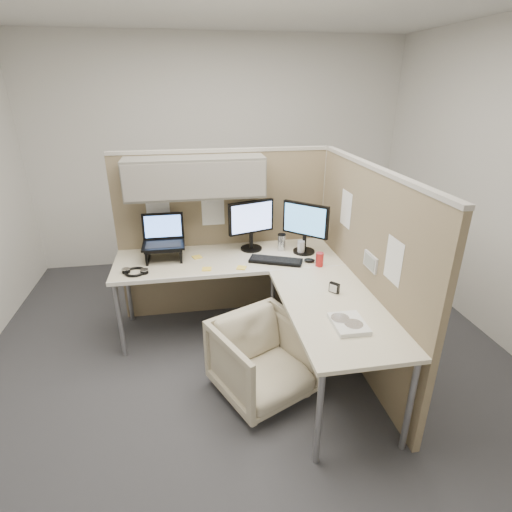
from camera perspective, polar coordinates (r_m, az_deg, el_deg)
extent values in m
plane|color=#333338|center=(3.51, -0.94, -14.59)|extent=(4.50, 4.50, 0.00)
cube|color=#887659|center=(3.89, -4.55, 2.87)|extent=(2.00, 0.05, 1.60)
cube|color=#A8A399|center=(3.69, -4.96, 14.80)|extent=(2.00, 0.06, 0.03)
cube|color=slate|center=(3.56, -8.70, 11.13)|extent=(1.20, 0.34, 0.34)
cube|color=gray|center=(3.39, -8.60, 10.52)|extent=(1.18, 0.01, 0.30)
plane|color=white|center=(3.76, -13.89, 7.10)|extent=(0.26, 0.00, 0.26)
plane|color=white|center=(3.77, -6.16, 6.61)|extent=(0.26, 0.00, 0.26)
cube|color=#887659|center=(3.25, 15.16, -2.27)|extent=(0.05, 2.00, 1.60)
cube|color=#A8A399|center=(3.00, 16.81, 11.93)|extent=(0.06, 2.00, 0.03)
cube|color=#A8A399|center=(4.10, 9.52, 3.68)|extent=(0.06, 0.06, 1.60)
cube|color=silver|center=(3.05, 16.12, -0.79)|extent=(0.02, 0.20, 0.12)
cube|color=gray|center=(3.04, 15.89, -0.81)|extent=(0.00, 0.16, 0.09)
plane|color=white|center=(3.44, 12.74, 6.57)|extent=(0.00, 0.26, 0.26)
plane|color=white|center=(2.75, 19.06, -0.64)|extent=(0.00, 0.26, 0.26)
cube|color=beige|center=(3.59, -3.93, -0.40)|extent=(2.00, 0.68, 0.03)
cube|color=beige|center=(2.87, 11.17, -7.37)|extent=(0.68, 1.30, 0.03)
cube|color=white|center=(3.29, -3.29, -2.74)|extent=(2.00, 0.02, 0.03)
cylinder|color=gray|center=(3.55, -18.85, -8.71)|extent=(0.04, 0.04, 0.70)
cylinder|color=gray|center=(4.05, -17.78, -4.40)|extent=(0.04, 0.04, 0.70)
cylinder|color=gray|center=(2.56, 8.97, -21.93)|extent=(0.04, 0.04, 0.70)
cylinder|color=gray|center=(2.77, 21.11, -19.34)|extent=(0.04, 0.04, 0.70)
cylinder|color=gray|center=(3.56, 2.40, -7.25)|extent=(0.04, 0.04, 0.70)
imported|color=beige|center=(3.02, 0.99, -14.08)|extent=(0.82, 0.80, 0.65)
cylinder|color=black|center=(3.75, -0.68, 1.09)|extent=(0.20, 0.20, 0.02)
cylinder|color=black|center=(3.72, -0.69, 2.28)|extent=(0.04, 0.04, 0.15)
cube|color=black|center=(3.64, -0.70, 5.58)|extent=(0.43, 0.16, 0.30)
cube|color=#8EA8F6|center=(3.63, -0.56, 5.49)|extent=(0.38, 0.12, 0.26)
cylinder|color=black|center=(3.71, 6.85, 0.68)|extent=(0.20, 0.20, 0.02)
cylinder|color=black|center=(3.68, 6.91, 1.87)|extent=(0.04, 0.04, 0.15)
cube|color=black|center=(3.61, 7.08, 5.20)|extent=(0.34, 0.33, 0.30)
cube|color=#59ADF3|center=(3.59, 6.93, 5.12)|extent=(0.29, 0.28, 0.26)
cube|color=black|center=(3.58, -13.04, 1.28)|extent=(0.32, 0.26, 0.02)
cube|color=black|center=(3.61, -15.24, 0.30)|extent=(0.02, 0.23, 0.13)
cube|color=black|center=(3.59, -10.67, 0.61)|extent=(0.02, 0.23, 0.13)
cube|color=black|center=(3.57, -13.07, 1.54)|extent=(0.36, 0.26, 0.02)
cube|color=black|center=(3.67, -13.15, 4.22)|extent=(0.36, 0.06, 0.23)
cube|color=#598CF2|center=(3.67, -13.15, 4.15)|extent=(0.32, 0.04, 0.19)
cube|color=black|center=(3.48, 2.83, -0.67)|extent=(0.48, 0.32, 0.02)
ellipsoid|color=black|center=(3.51, 7.63, -0.61)|extent=(0.11, 0.09, 0.03)
cylinder|color=silver|center=(3.72, 3.67, 1.93)|extent=(0.07, 0.07, 0.15)
cylinder|color=black|center=(3.69, 3.70, 3.07)|extent=(0.07, 0.07, 0.01)
cylinder|color=#B21E1E|center=(3.43, 9.07, -0.50)|extent=(0.07, 0.07, 0.12)
cylinder|color=silver|center=(3.66, 6.45, 1.25)|extent=(0.07, 0.07, 0.12)
cube|color=yellow|center=(3.37, -2.10, -1.68)|extent=(0.10, 0.10, 0.01)
cube|color=yellow|center=(3.61, -8.42, -0.14)|extent=(0.10, 0.10, 0.01)
cube|color=yellow|center=(3.37, -7.05, -1.85)|extent=(0.08, 0.08, 0.01)
torus|color=black|center=(3.42, -16.87, -2.17)|extent=(0.22, 0.22, 0.02)
cylinder|color=black|center=(3.45, -18.08, -2.02)|extent=(0.07, 0.07, 0.03)
cylinder|color=black|center=(3.39, -15.67, -2.14)|extent=(0.07, 0.07, 0.03)
cube|color=white|center=(2.66, 13.10, -9.40)|extent=(0.21, 0.26, 0.03)
cylinder|color=silver|center=(2.64, 13.78, -9.39)|extent=(0.12, 0.12, 0.00)
cylinder|color=silver|center=(2.68, 11.93, -8.62)|extent=(0.12, 0.12, 0.00)
cube|color=black|center=(3.03, 11.13, -4.47)|extent=(0.07, 0.08, 0.08)
cube|color=white|center=(3.01, 10.95, -4.59)|extent=(0.04, 0.05, 0.06)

